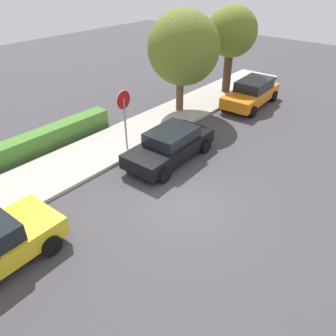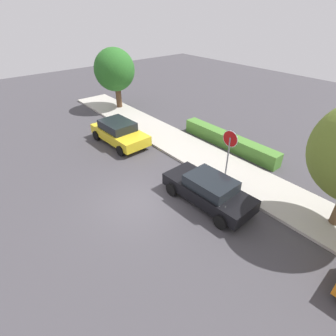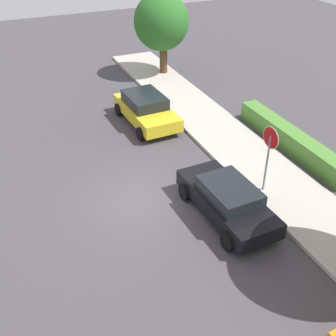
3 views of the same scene
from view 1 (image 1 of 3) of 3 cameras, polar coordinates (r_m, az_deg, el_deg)
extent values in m
plane|color=#423F44|center=(11.72, 3.36, -6.33)|extent=(60.00, 60.00, 0.00)
cube|color=#B2ADA3|center=(14.88, -13.08, 2.35)|extent=(32.00, 2.85, 0.14)
cylinder|color=gray|center=(14.51, -7.43, 7.36)|extent=(0.08, 0.08, 2.48)
cylinder|color=white|center=(14.06, -7.76, 11.64)|extent=(0.84, 0.06, 0.84)
cylinder|color=red|center=(14.06, -7.76, 11.64)|extent=(0.78, 0.07, 0.78)
cube|color=black|center=(13.94, 0.33, 3.59)|extent=(4.41, 1.90, 0.59)
cube|color=black|center=(13.78, 0.66, 5.74)|extent=(2.20, 1.61, 0.48)
cylinder|color=black|center=(15.57, 1.13, 5.72)|extent=(0.65, 0.25, 0.64)
cylinder|color=black|center=(14.72, 6.53, 3.81)|extent=(0.65, 0.25, 0.64)
cylinder|color=black|center=(13.62, -6.37, 1.26)|extent=(0.65, 0.25, 0.64)
cylinder|color=black|center=(12.64, -0.66, -1.24)|extent=(0.65, 0.25, 0.64)
cylinder|color=black|center=(11.69, -25.01, -8.04)|extent=(0.65, 0.25, 0.64)
cylinder|color=black|center=(10.36, -19.66, -12.60)|extent=(0.65, 0.25, 0.64)
cube|color=orange|center=(20.28, 14.20, 12.16)|extent=(4.56, 2.01, 0.62)
cube|color=black|center=(20.39, 14.83, 13.93)|extent=(2.49, 1.67, 0.54)
cylinder|color=black|center=(18.76, 14.56, 9.48)|extent=(0.65, 0.26, 0.64)
cylinder|color=black|center=(19.41, 9.83, 10.85)|extent=(0.65, 0.26, 0.64)
cylinder|color=black|center=(21.43, 17.97, 11.84)|extent=(0.65, 0.26, 0.64)
cylinder|color=black|center=(22.01, 13.69, 13.02)|extent=(0.65, 0.26, 0.64)
cylinder|color=brown|center=(18.56, 2.07, 13.20)|extent=(0.41, 0.41, 2.41)
ellipsoid|color=olive|center=(17.87, 2.75, 20.13)|extent=(3.73, 3.73, 3.76)
cylinder|color=#513823|center=(21.80, 10.27, 16.04)|extent=(0.51, 0.51, 2.68)
ellipsoid|color=olive|center=(21.09, 11.07, 22.30)|extent=(2.96, 2.96, 2.91)
cube|color=#4C8433|center=(15.97, -20.89, 4.64)|extent=(7.02, 0.80, 0.87)
camera|label=2|loc=(15.56, 44.64, 26.64)|focal=28.00mm
camera|label=3|loc=(19.42, 44.17, 31.98)|focal=45.00mm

